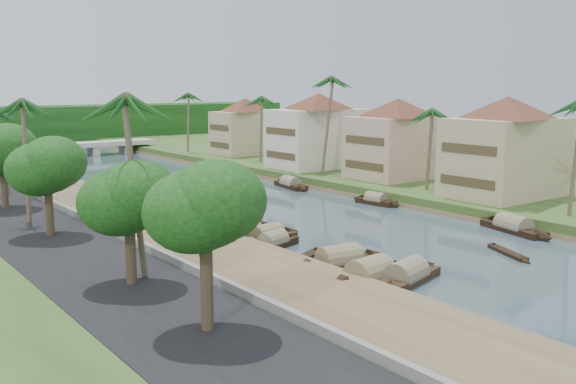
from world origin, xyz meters
TOP-DOWN VIEW (x-y plane):
  - ground at (0.00, 0.00)m, footprint 220.00×220.00m
  - left_bank at (-16.00, 20.00)m, footprint 10.00×180.00m
  - right_bank at (19.00, 20.00)m, footprint 16.00×180.00m
  - road at (-24.50, 20.00)m, footprint 8.00×180.00m
  - retaining_wall at (-20.20, 20.00)m, footprint 0.40×180.00m
  - far_right_fill at (56.00, 20.00)m, footprint 60.00×220.00m
  - treeline at (0.00, 100.00)m, footprint 120.00×14.00m
  - bridge at (0.00, 72.00)m, footprint 28.00×4.00m
  - building_near at (18.99, -2.00)m, footprint 14.85×14.85m
  - building_mid at (19.99, 14.00)m, footprint 14.11×14.11m
  - building_far at (18.99, 28.00)m, footprint 15.59×15.59m
  - building_distant at (19.99, 48.00)m, footprint 12.62×12.62m
  - sampan_0 at (-8.15, -13.75)m, footprint 8.66×3.85m
  - sampan_1 at (-9.92, -12.24)m, footprint 8.56×2.88m
  - sampan_2 at (-9.13, -8.41)m, footprint 8.68×2.74m
  - sampan_3 at (-9.79, -1.39)m, footprint 6.81×3.27m
  - sampan_4 at (-8.97, 0.54)m, footprint 7.34×2.31m
  - sampan_5 at (-9.39, 2.97)m, footprint 6.32×2.52m
  - sampan_6 at (-9.12, 5.75)m, footprint 7.56×5.33m
  - sampan_7 at (-9.24, 11.23)m, footprint 8.06×4.08m
  - sampan_8 at (-8.86, 13.42)m, footprint 6.43×2.30m
  - sampan_9 at (-8.95, 14.41)m, footprint 8.66×2.60m
  - sampan_10 at (-10.04, 20.64)m, footprint 6.37×1.85m
  - sampan_11 at (-9.44, 21.49)m, footprint 9.00×3.93m
  - sampan_12 at (-8.56, 24.69)m, footprint 7.94×3.15m
  - sampan_13 at (-9.35, 32.02)m, footprint 7.03×2.78m
  - sampan_14 at (10.02, -9.33)m, footprint 3.72×9.15m
  - sampan_15 at (9.70, 7.06)m, footprint 2.09×6.59m
  - sampan_16 at (9.15, 21.36)m, footprint 2.89×8.40m
  - canoe_0 at (3.15, -13.47)m, footprint 2.98×5.68m
  - canoe_1 at (-9.90, -5.38)m, footprint 5.47×2.85m
  - canoe_2 at (-10.15, 21.04)m, footprint 6.09×1.77m
  - palm_1 at (16.00, 5.53)m, footprint 3.20×3.20m
  - palm_2 at (15.00, 21.87)m, footprint 3.20×3.20m
  - palm_3 at (16.00, 37.77)m, footprint 3.20×3.20m
  - palm_4 at (-23.00, -6.64)m, footprint 3.20×3.20m
  - palm_5 at (-24.00, 13.10)m, footprint 3.20×3.20m
  - palm_6 at (-22.00, 28.82)m, footprint 3.20×3.20m
  - palm_7 at (14.00, 56.81)m, footprint 3.20×3.20m
  - tree_0 at (-24.00, -16.06)m, footprint 4.57×4.57m
  - tree_1 at (-24.00, -7.48)m, footprint 4.58×4.58m
  - tree_2 at (-24.00, 7.46)m, footprint 4.85×4.85m
  - tree_3 at (-24.00, 20.88)m, footprint 5.28×5.28m
  - tree_6 at (24.00, 31.37)m, footprint 4.43×4.43m
  - person_near at (-16.80, -2.58)m, footprint 0.75×0.69m
  - person_far at (-13.76, 8.85)m, footprint 1.07×1.03m

SIDE VIEW (x-z plane):
  - ground at x=0.00m, z-range 0.00..0.00m
  - canoe_1 at x=-9.90m, z-range -0.35..0.55m
  - canoe_0 at x=3.15m, z-range -0.29..0.49m
  - canoe_2 at x=-10.15m, z-range -0.34..0.54m
  - left_bank at x=-16.00m, z-range 0.00..0.80m
  - sampan_10 at x=-10.04m, z-range -0.50..1.30m
  - sampan_15 at x=9.70m, z-range -0.50..1.30m
  - sampan_3 at x=-9.79m, z-range -0.52..1.33m
  - sampan_12 at x=-8.56m, z-range -0.55..1.36m
  - sampan_13 at x=-9.35m, z-range -0.56..1.37m
  - sampan_8 at x=-8.86m, z-range -0.58..1.40m
  - sampan_5 at x=-9.39m, z-range -0.59..1.41m
  - sampan_16 at x=9.15m, z-range -0.61..1.43m
  - sampan_4 at x=-8.97m, z-range -0.63..1.45m
  - sampan_7 at x=-9.24m, z-range -0.65..1.48m
  - sampan_9 at x=-8.95m, z-range -0.67..1.50m
  - sampan_14 at x=10.02m, z-range -0.68..1.51m
  - sampan_0 at x=-8.15m, z-range -0.70..1.53m
  - sampan_2 at x=-9.13m, z-range -0.71..1.54m
  - sampan_6 at x=-9.12m, z-range -0.73..1.56m
  - sampan_1 at x=-9.92m, z-range -0.81..1.65m
  - sampan_11 at x=-9.44m, z-range -0.82..1.67m
  - far_right_fill at x=56.00m, z-range 0.00..1.15m
  - right_bank at x=19.00m, z-range 0.00..1.20m
  - road at x=-24.50m, z-range 0.00..1.40m
  - retaining_wall at x=-20.20m, z-range 0.80..1.90m
  - person_near at x=-16.80m, z-range 0.80..2.51m
  - person_far at x=-13.76m, z-range 0.80..2.53m
  - bridge at x=0.00m, z-range 0.52..2.92m
  - treeline at x=0.00m, z-range 0.00..8.00m
  - building_distant at x=19.99m, z-range 1.28..10.48m
  - building_mid at x=19.99m, z-range 1.28..10.98m
  - tree_6 at x=24.00m, z-range 2.72..9.58m
  - tree_1 at x=-24.00m, z-range 2.84..9.65m
  - building_near at x=18.99m, z-range 1.28..11.48m
  - building_far at x=18.99m, z-range 1.28..11.48m
  - tree_2 at x=-24.00m, z-range 2.92..10.11m
  - tree_3 at x=-24.00m, z-range 2.90..10.41m
  - tree_0 at x=-24.00m, z-range 3.24..10.89m
  - palm_1 at x=16.00m, z-range 4.50..14.59m
  - palm_6 at x=-22.00m, z-range 4.71..14.79m
  - palm_3 at x=16.00m, z-range 4.91..15.87m
  - palm_7 at x=14.00m, z-range 5.06..16.36m
  - palm_5 at x=-24.00m, z-range 5.28..16.61m
  - palm_4 at x=-23.00m, z-range 5.58..17.54m
  - palm_2 at x=15.00m, z-range 6.20..19.87m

